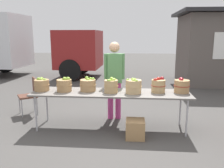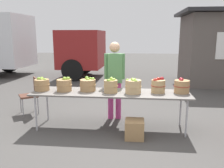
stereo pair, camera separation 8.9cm
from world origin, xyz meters
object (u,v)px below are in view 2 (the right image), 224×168
(vendor_adult, at_px, (115,75))
(folding_chair, at_px, (32,93))
(apple_basket_green_3, at_px, (111,86))
(box_truck, at_px, (5,43))
(market_table, at_px, (110,94))
(apple_basket_green_1, at_px, (64,84))
(apple_basket_green_0, at_px, (42,85))
(produce_crate, at_px, (134,129))
(apple_basket_red_1, at_px, (182,86))
(apple_basket_green_4, at_px, (133,86))
(apple_basket_green_2, at_px, (88,85))
(apple_basket_red_0, at_px, (158,86))

(vendor_adult, distance_m, folding_chair, 2.08)
(apple_basket_green_3, distance_m, box_truck, 8.09)
(market_table, bearing_deg, apple_basket_green_1, -179.74)
(apple_basket_green_0, relative_size, apple_basket_green_3, 1.02)
(market_table, bearing_deg, produce_crate, -41.32)
(vendor_adult, relative_size, box_truck, 0.22)
(apple_basket_green_0, bearing_deg, market_table, 0.11)
(apple_basket_green_3, relative_size, apple_basket_red_1, 1.00)
(apple_basket_green_0, height_order, apple_basket_green_4, apple_basket_green_4)
(apple_basket_green_2, height_order, apple_basket_red_1, apple_basket_red_1)
(market_table, xyz_separation_m, apple_basket_green_4, (0.45, -0.04, 0.17))
(apple_basket_red_1, bearing_deg, apple_basket_green_3, -175.36)
(market_table, distance_m, apple_basket_green_2, 0.49)
(vendor_adult, bearing_deg, apple_basket_green_0, 11.33)
(apple_basket_green_3, xyz_separation_m, apple_basket_red_0, (0.92, 0.09, 0.00))
(apple_basket_green_4, xyz_separation_m, vendor_adult, (-0.42, 0.61, 0.12))
(vendor_adult, bearing_deg, apple_basket_green_4, 114.34)
(apple_basket_green_1, bearing_deg, vendor_adult, 30.53)
(box_truck, height_order, folding_chair, box_truck)
(apple_basket_green_1, relative_size, apple_basket_red_1, 1.02)
(apple_basket_green_2, height_order, apple_basket_green_3, apple_basket_green_3)
(apple_basket_green_1, bearing_deg, market_table, 0.26)
(vendor_adult, height_order, produce_crate, vendor_adult)
(apple_basket_green_0, bearing_deg, apple_basket_green_3, -1.26)
(market_table, height_order, folding_chair, folding_chair)
(folding_chair, bearing_deg, apple_basket_green_3, 34.28)
(apple_basket_red_0, xyz_separation_m, produce_crate, (-0.44, -0.49, -0.72))
(apple_basket_green_4, bearing_deg, apple_basket_red_0, 12.27)
(box_truck, bearing_deg, apple_basket_green_4, -43.26)
(apple_basket_green_3, distance_m, apple_basket_green_4, 0.43)
(market_table, xyz_separation_m, apple_basket_green_0, (-1.40, -0.00, 0.16))
(apple_basket_green_0, relative_size, folding_chair, 0.36)
(apple_basket_green_0, bearing_deg, folding_chair, 128.49)
(apple_basket_green_1, distance_m, apple_basket_red_1, 2.31)
(apple_basket_green_4, distance_m, folding_chair, 2.57)
(apple_basket_red_0, bearing_deg, apple_basket_green_2, 179.77)
(apple_basket_green_1, xyz_separation_m, apple_basket_green_4, (1.37, -0.04, 0.01))
(apple_basket_green_0, height_order, apple_basket_green_2, apple_basket_green_2)
(apple_basket_green_2, relative_size, apple_basket_green_4, 1.03)
(apple_basket_green_0, relative_size, apple_basket_red_1, 1.01)
(apple_basket_green_1, bearing_deg, apple_basket_green_4, -1.68)
(box_truck, bearing_deg, apple_basket_green_0, -53.46)
(apple_basket_green_1, bearing_deg, apple_basket_green_0, 179.81)
(apple_basket_green_0, distance_m, vendor_adult, 1.54)
(produce_crate, bearing_deg, apple_basket_green_2, 152.47)
(produce_crate, bearing_deg, apple_basket_red_0, 48.06)
(apple_basket_green_2, bearing_deg, produce_crate, -27.53)
(apple_basket_green_1, relative_size, box_truck, 0.04)
(apple_basket_green_0, height_order, apple_basket_red_0, apple_basket_red_0)
(apple_basket_green_0, relative_size, produce_crate, 0.91)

